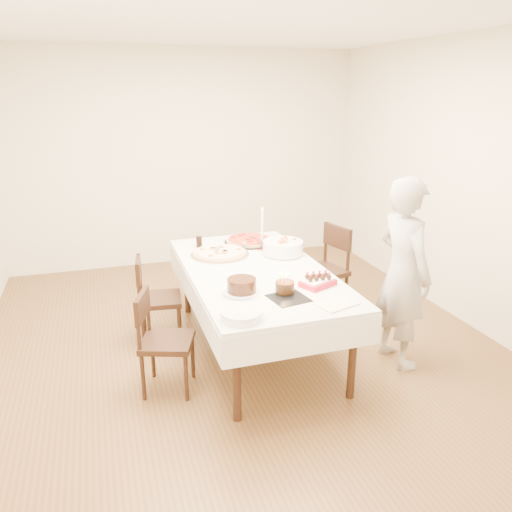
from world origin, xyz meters
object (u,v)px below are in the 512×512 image
object	(u,v)px
chair_left_dessert	(167,342)
taper_candle	(262,227)
pasta_bowl	(283,247)
chair_right_savory	(321,271)
strawberry_box	(318,282)
cola_glass	(199,242)
layer_cake	(242,286)
dining_table	(256,309)
pizza_white	(220,253)
birthday_cake	(285,283)
pizza_pepperoni	(249,240)
person	(403,273)
chair_left_savory	(160,299)

from	to	relation	value
chair_left_dessert	taper_candle	xyz separation A→B (m)	(1.08, 0.97, 0.55)
pasta_bowl	taper_candle	distance (m)	0.31
chair_right_savory	strawberry_box	size ratio (longest dim) A/B	3.49
cola_glass	layer_cake	bearing A→B (deg)	-86.63
taper_candle	cola_glass	world-z (taller)	taper_candle
dining_table	taper_candle	xyz separation A→B (m)	(0.24, 0.57, 0.58)
chair_right_savory	pizza_white	distance (m)	1.10
taper_candle	pizza_white	bearing A→B (deg)	-165.53
pizza_white	birthday_cake	xyz separation A→B (m)	(0.25, -1.02, 0.06)
pizza_pepperoni	strawberry_box	xyz separation A→B (m)	(0.17, -1.27, 0.01)
pasta_bowl	birthday_cake	xyz separation A→B (m)	(-0.32, -0.88, 0.02)
person	strawberry_box	xyz separation A→B (m)	(-0.73, 0.05, -0.01)
pizza_pepperoni	strawberry_box	world-z (taller)	strawberry_box
chair_left_dessert	person	bearing A→B (deg)	-165.53
dining_table	birthday_cake	world-z (taller)	birthday_cake
chair_left_savory	layer_cake	world-z (taller)	layer_cake
chair_left_dessert	layer_cake	size ratio (longest dim) A/B	2.86
dining_table	birthday_cake	bearing A→B (deg)	-85.76
chair_right_savory	pizza_pepperoni	bearing A→B (deg)	144.09
dining_table	pizza_pepperoni	bearing A→B (deg)	77.06
pizza_white	pizza_pepperoni	distance (m)	0.49
cola_glass	chair_right_savory	bearing A→B (deg)	-12.66
person	birthday_cake	world-z (taller)	person
chair_right_savory	person	bearing A→B (deg)	-93.10
taper_candle	chair_left_savory	bearing A→B (deg)	-171.44
dining_table	taper_candle	world-z (taller)	taper_candle
pizza_white	pizza_pepperoni	bearing A→B (deg)	38.87
dining_table	pasta_bowl	world-z (taller)	pasta_bowl
pasta_bowl	cola_glass	bearing A→B (deg)	146.69
cola_glass	birthday_cake	size ratio (longest dim) A/B	0.74
chair_left_savory	cola_glass	xyz separation A→B (m)	(0.44, 0.35, 0.40)
pizza_pepperoni	taper_candle	distance (m)	0.27
pasta_bowl	cola_glass	size ratio (longest dim) A/B	3.42
birthday_cake	pizza_pepperoni	bearing A→B (deg)	84.32
chair_left_dessert	taper_candle	bearing A→B (deg)	-118.62
person	pizza_pepperoni	bearing A→B (deg)	28.96
chair_left_dessert	pizza_pepperoni	size ratio (longest dim) A/B	1.60
chair_right_savory	strawberry_box	distance (m)	1.17
strawberry_box	chair_right_savory	bearing A→B (deg)	63.12
pizza_white	layer_cake	xyz separation A→B (m)	(-0.06, -0.91, 0.03)
pasta_bowl	birthday_cake	world-z (taller)	birthday_cake
chair_left_savory	pasta_bowl	bearing A→B (deg)	-178.30
taper_candle	strawberry_box	world-z (taller)	taper_candle
pasta_bowl	taper_candle	xyz separation A→B (m)	(-0.11, 0.26, 0.13)
taper_candle	cola_glass	distance (m)	0.63
taper_candle	cola_glass	bearing A→B (deg)	161.45
pizza_white	pizza_pepperoni	size ratio (longest dim) A/B	1.09
chair_left_dessert	cola_glass	world-z (taller)	cola_glass
strawberry_box	chair_left_savory	bearing A→B (deg)	140.43
chair_right_savory	chair_left_dessert	xyz separation A→B (m)	(-1.68, -0.90, -0.06)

